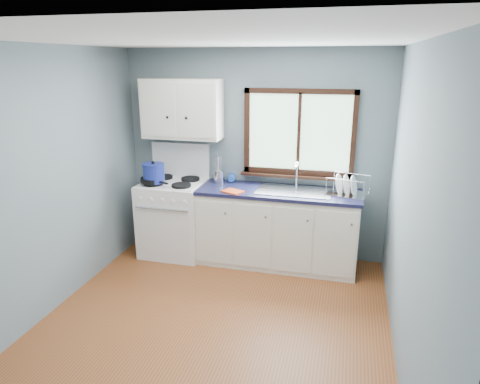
% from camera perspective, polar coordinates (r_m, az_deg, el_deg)
% --- Properties ---
extents(floor, '(3.20, 3.60, 0.02)m').
position_cam_1_polar(floor, '(4.12, -3.98, -17.90)').
color(floor, brown).
rests_on(floor, ground).
extents(ceiling, '(3.20, 3.60, 0.02)m').
position_cam_1_polar(ceiling, '(3.38, -4.90, 19.77)').
color(ceiling, white).
rests_on(ceiling, wall_back).
extents(wall_back, '(3.20, 0.02, 2.50)m').
position_cam_1_polar(wall_back, '(5.24, 1.95, 4.97)').
color(wall_back, slate).
rests_on(wall_back, ground).
extents(wall_front, '(3.20, 0.02, 2.50)m').
position_cam_1_polar(wall_front, '(2.08, -21.15, -16.10)').
color(wall_front, slate).
rests_on(wall_front, ground).
extents(wall_left, '(0.02, 3.60, 2.50)m').
position_cam_1_polar(wall_left, '(4.33, -25.04, 0.74)').
color(wall_left, slate).
rests_on(wall_left, ground).
extents(wall_right, '(0.02, 3.60, 2.50)m').
position_cam_1_polar(wall_right, '(3.41, 22.20, -3.00)').
color(wall_right, slate).
rests_on(wall_right, ground).
extents(gas_range, '(0.76, 0.69, 1.36)m').
position_cam_1_polar(gas_range, '(5.42, -8.78, -3.13)').
color(gas_range, white).
rests_on(gas_range, floor).
extents(base_cabinets, '(1.85, 0.60, 0.88)m').
position_cam_1_polar(base_cabinets, '(5.12, 4.97, -5.22)').
color(base_cabinets, silver).
rests_on(base_cabinets, floor).
extents(countertop, '(1.89, 0.64, 0.04)m').
position_cam_1_polar(countertop, '(4.96, 5.11, 0.03)').
color(countertop, black).
rests_on(countertop, base_cabinets).
extents(sink, '(0.84, 0.46, 0.44)m').
position_cam_1_polar(sink, '(4.95, 7.16, -0.57)').
color(sink, silver).
rests_on(sink, countertop).
extents(window, '(1.36, 0.10, 1.03)m').
position_cam_1_polar(window, '(5.07, 7.83, 7.02)').
color(window, '#9EC6A8').
rests_on(window, wall_back).
extents(upper_cabinets, '(0.95, 0.35, 0.70)m').
position_cam_1_polar(upper_cabinets, '(5.22, -7.75, 10.91)').
color(upper_cabinets, silver).
rests_on(upper_cabinets, wall_back).
extents(skillet, '(0.44, 0.37, 0.06)m').
position_cam_1_polar(skillet, '(5.21, -11.62, 1.60)').
color(skillet, black).
rests_on(skillet, gas_range).
extents(stockpot, '(0.30, 0.30, 0.26)m').
position_cam_1_polar(stockpot, '(5.18, -11.44, 2.53)').
color(stockpot, navy).
rests_on(stockpot, gas_range).
extents(utensil_crock, '(0.15, 0.15, 0.37)m').
position_cam_1_polar(utensil_crock, '(5.23, -2.76, 2.09)').
color(utensil_crock, silver).
rests_on(utensil_crock, countertop).
extents(thermos, '(0.09, 0.09, 0.32)m').
position_cam_1_polar(thermos, '(5.22, -3.08, 3.00)').
color(thermos, silver).
rests_on(thermos, countertop).
extents(soap_bottle, '(0.12, 0.12, 0.26)m').
position_cam_1_polar(soap_bottle, '(5.19, -1.18, 2.59)').
color(soap_bottle, '#1948A6').
rests_on(soap_bottle, countertop).
extents(dish_towel, '(0.27, 0.24, 0.02)m').
position_cam_1_polar(dish_towel, '(4.85, -0.97, 0.07)').
color(dish_towel, '#CB441B').
rests_on(dish_towel, countertop).
extents(dish_rack, '(0.50, 0.42, 0.22)m').
position_cam_1_polar(dish_rack, '(4.90, 14.08, 0.34)').
color(dish_rack, silver).
rests_on(dish_rack, countertop).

